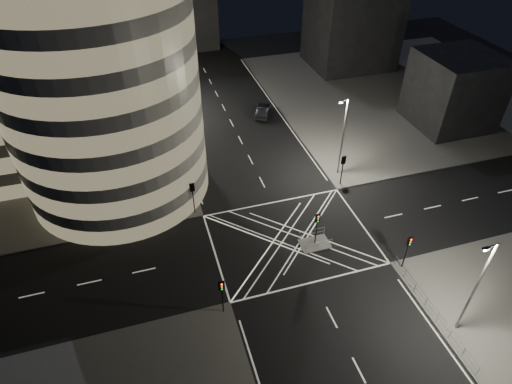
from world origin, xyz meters
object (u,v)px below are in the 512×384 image
object	(u,v)px
street_lamp_right_far	(342,135)
street_lamp_right_near	(476,286)
street_lamp_left_near	(176,147)
traffic_signal_island	(317,223)
sedan	(263,111)
traffic_signal_fl	(193,192)
traffic_signal_fr	(343,165)
central_island	(315,244)
traffic_signal_nr	(408,246)
traffic_signal_nl	(222,291)
street_lamp_left_far	(158,82)

from	to	relation	value
street_lamp_right_far	street_lamp_right_near	distance (m)	23.00
street_lamp_left_near	street_lamp_right_near	world-z (taller)	same
traffic_signal_island	street_lamp_right_far	distance (m)	13.13
street_lamp_left_near	sedan	size ratio (longest dim) A/B	2.03
traffic_signal_fl	traffic_signal_fr	world-z (taller)	same
traffic_signal_island	central_island	bearing A→B (deg)	0.00
traffic_signal_fl	traffic_signal_nr	size ratio (longest dim) A/B	1.00
street_lamp_left_near	sedan	bearing A→B (deg)	43.36
traffic_signal_nl	street_lamp_right_far	size ratio (longest dim) A/B	0.40
central_island	street_lamp_left_far	world-z (taller)	street_lamp_left_far
street_lamp_left_far	street_lamp_right_far	world-z (taller)	same
traffic_signal_nl	sedan	xyz separation A→B (m)	(13.93, 32.56, -2.10)
traffic_signal_nl	sedan	world-z (taller)	traffic_signal_nl
central_island	street_lamp_right_near	xyz separation A→B (m)	(7.44, -12.50, 5.47)
central_island	street_lamp_left_far	xyz separation A→B (m)	(-11.44, 31.50, 5.47)
street_lamp_right_far	central_island	bearing A→B (deg)	-125.30
traffic_signal_nl	street_lamp_left_far	bearing A→B (deg)	90.99
sedan	traffic_signal_island	bearing A→B (deg)	108.32
traffic_signal_fl	central_island	bearing A→B (deg)	-37.54
traffic_signal_nl	traffic_signal_nr	xyz separation A→B (m)	(17.60, 0.00, 0.00)
traffic_signal_nr	traffic_signal_fl	bearing A→B (deg)	142.31
traffic_signal_island	street_lamp_right_far	size ratio (longest dim) A/B	0.40
central_island	traffic_signal_fr	distance (m)	11.10
street_lamp_left_near	street_lamp_right_near	bearing A→B (deg)	-54.03
traffic_signal_nr	sedan	xyz separation A→B (m)	(-3.67, 32.56, -2.10)
traffic_signal_nr	street_lamp_left_far	size ratio (longest dim) A/B	0.40
traffic_signal_fl	street_lamp_right_far	xyz separation A→B (m)	(18.24, 2.20, 2.63)
traffic_signal_nr	traffic_signal_island	xyz separation A→B (m)	(-6.80, 5.30, 0.00)
traffic_signal_fr	street_lamp_right_near	bearing A→B (deg)	-88.25
traffic_signal_fl	traffic_signal_island	world-z (taller)	same
traffic_signal_fl	street_lamp_right_far	world-z (taller)	street_lamp_right_far
traffic_signal_island	sedan	world-z (taller)	traffic_signal_island
traffic_signal_nl	street_lamp_right_near	bearing A→B (deg)	-21.55
street_lamp_left_far	sedan	world-z (taller)	street_lamp_left_far
traffic_signal_nl	sedan	size ratio (longest dim) A/B	0.81
traffic_signal_fl	traffic_signal_fr	bearing A→B (deg)	0.00
traffic_signal_fl	street_lamp_left_far	distance (m)	23.36
traffic_signal_nr	street_lamp_right_near	world-z (taller)	street_lamp_right_near
traffic_signal_nl	street_lamp_right_near	size ratio (longest dim) A/B	0.40
traffic_signal_fl	street_lamp_left_near	size ratio (longest dim) A/B	0.40
traffic_signal_nr	street_lamp_left_near	size ratio (longest dim) A/B	0.40
traffic_signal_fl	traffic_signal_island	size ratio (longest dim) A/B	1.00
traffic_signal_fr	traffic_signal_island	size ratio (longest dim) A/B	1.00
traffic_signal_nl	street_lamp_left_far	size ratio (longest dim) A/B	0.40
street_lamp_left_near	sedan	world-z (taller)	street_lamp_left_near
street_lamp_left_far	street_lamp_right_far	bearing A→B (deg)	-48.06
traffic_signal_fl	traffic_signal_nl	xyz separation A→B (m)	(0.00, -13.60, 0.00)
street_lamp_left_far	traffic_signal_nl	bearing A→B (deg)	-89.01
street_lamp_left_far	street_lamp_right_near	bearing A→B (deg)	-66.79
street_lamp_right_near	central_island	bearing A→B (deg)	120.75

